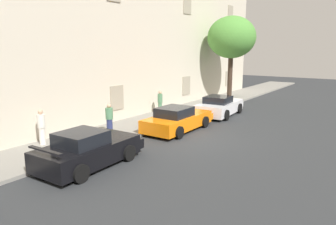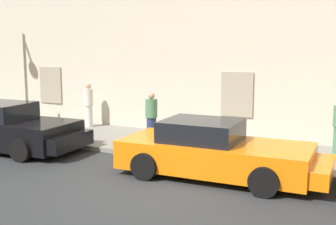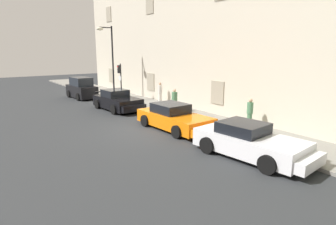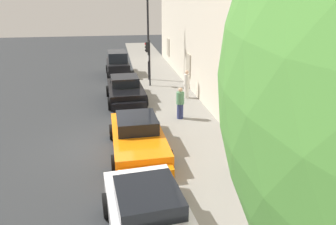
{
  "view_description": "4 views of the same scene",
  "coord_description": "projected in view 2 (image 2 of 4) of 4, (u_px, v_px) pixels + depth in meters",
  "views": [
    {
      "loc": [
        -13.58,
        -8.13,
        4.53
      ],
      "look_at": [
        1.41,
        2.6,
        0.77
      ],
      "focal_mm": 33.21,
      "sensor_mm": 36.0,
      "label": 1
    },
    {
      "loc": [
        4.22,
        -8.3,
        3.18
      ],
      "look_at": [
        -0.84,
        1.96,
        1.42
      ],
      "focal_mm": 45.79,
      "sensor_mm": 36.0,
      "label": 2
    },
    {
      "loc": [
        12.69,
        -7.75,
        4.24
      ],
      "look_at": [
        0.66,
        1.03,
        0.97
      ],
      "focal_mm": 30.03,
      "sensor_mm": 36.0,
      "label": 3
    },
    {
      "loc": [
        12.3,
        0.68,
        5.91
      ],
      "look_at": [
        -0.22,
        2.79,
        1.26
      ],
      "focal_mm": 34.12,
      "sensor_mm": 36.0,
      "label": 4
    }
  ],
  "objects": [
    {
      "name": "ground_plane",
      "position": [
        163.0,
        189.0,
        9.69
      ],
      "size": [
        80.0,
        80.0,
        0.0
      ],
      "primitive_type": "plane",
      "color": "#2B2D30"
    },
    {
      "name": "sidewalk",
      "position": [
        220.0,
        149.0,
        13.08
      ],
      "size": [
        60.0,
        3.31,
        0.14
      ],
      "primitive_type": "cube",
      "color": "gray",
      "rests_on": "ground"
    },
    {
      "name": "sportscar_red_lead",
      "position": [
        14.0,
        130.0,
        13.2
      ],
      "size": [
        4.6,
        2.35,
        1.46
      ],
      "color": "black",
      "rests_on": "ground"
    },
    {
      "name": "sportscar_yellow_flank",
      "position": [
        221.0,
        153.0,
        10.48
      ],
      "size": [
        5.1,
        2.3,
        1.38
      ],
      "color": "orange",
      "rests_on": "ground"
    },
    {
      "name": "pedestrian_admiring",
      "position": [
        89.0,
        105.0,
        16.26
      ],
      "size": [
        0.38,
        0.38,
        1.68
      ],
      "color": "silver",
      "rests_on": "sidewalk"
    },
    {
      "name": "pedestrian_strolling",
      "position": [
        151.0,
        116.0,
        13.89
      ],
      "size": [
        0.47,
        0.47,
        1.59
      ],
      "color": "navy",
      "rests_on": "sidewalk"
    }
  ]
}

